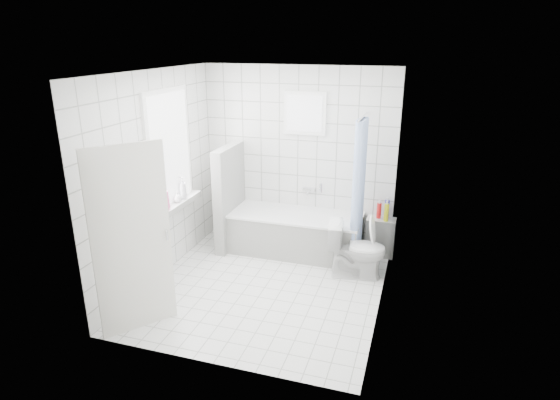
% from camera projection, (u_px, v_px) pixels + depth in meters
% --- Properties ---
extents(ground, '(3.00, 3.00, 0.00)m').
position_uv_depth(ground, '(265.00, 288.00, 5.82)').
color(ground, white).
rests_on(ground, ground).
extents(ceiling, '(3.00, 3.00, 0.00)m').
position_uv_depth(ceiling, '(262.00, 72.00, 4.96)').
color(ceiling, white).
rests_on(ceiling, ground).
extents(wall_back, '(2.80, 0.02, 2.60)m').
position_uv_depth(wall_back, '(298.00, 158.00, 6.74)').
color(wall_back, white).
rests_on(wall_back, ground).
extents(wall_front, '(2.80, 0.02, 2.60)m').
position_uv_depth(wall_front, '(206.00, 239.00, 4.04)').
color(wall_front, white).
rests_on(wall_front, ground).
extents(wall_left, '(0.02, 3.00, 2.60)m').
position_uv_depth(wall_left, '(157.00, 178.00, 5.78)').
color(wall_left, white).
rests_on(wall_left, ground).
extents(wall_right, '(0.02, 3.00, 2.60)m').
position_uv_depth(wall_right, '(387.00, 200.00, 4.99)').
color(wall_right, white).
rests_on(wall_right, ground).
extents(window_left, '(0.01, 0.90, 1.40)m').
position_uv_depth(window_left, '(170.00, 149.00, 5.94)').
color(window_left, white).
rests_on(window_left, wall_left).
extents(window_back, '(0.50, 0.01, 0.50)m').
position_uv_depth(window_back, '(304.00, 114.00, 6.46)').
color(window_back, white).
rests_on(window_back, wall_back).
extents(window_sill, '(0.18, 1.02, 0.08)m').
position_uv_depth(window_sill, '(178.00, 204.00, 6.17)').
color(window_sill, white).
rests_on(window_sill, wall_left).
extents(door, '(0.52, 0.65, 2.00)m').
position_uv_depth(door, '(132.00, 241.00, 4.72)').
color(door, silver).
rests_on(door, ground).
extents(bathtub, '(1.85, 0.77, 0.58)m').
position_uv_depth(bathtub, '(296.00, 233.00, 6.71)').
color(bathtub, white).
rests_on(bathtub, ground).
extents(partition_wall, '(0.15, 0.85, 1.50)m').
position_uv_depth(partition_wall, '(230.00, 197.00, 6.79)').
color(partition_wall, white).
rests_on(partition_wall, ground).
extents(tiled_ledge, '(0.40, 0.24, 0.55)m').
position_uv_depth(tiled_ledge, '(380.00, 237.00, 6.61)').
color(tiled_ledge, white).
rests_on(tiled_ledge, ground).
extents(toilet, '(0.79, 0.52, 0.75)m').
position_uv_depth(toilet, '(357.00, 250.00, 5.99)').
color(toilet, white).
rests_on(toilet, ground).
extents(curtain_rod, '(0.02, 0.80, 0.02)m').
position_uv_depth(curtain_rod, '(363.00, 117.00, 5.88)').
color(curtain_rod, silver).
rests_on(curtain_rod, wall_back).
extents(shower_curtain, '(0.14, 0.48, 1.78)m').
position_uv_depth(shower_curtain, '(357.00, 188.00, 6.06)').
color(shower_curtain, '#4670CD').
rests_on(shower_curtain, curtain_rod).
extents(tub_faucet, '(0.18, 0.06, 0.06)m').
position_uv_depth(tub_faucet, '(309.00, 190.00, 6.80)').
color(tub_faucet, silver).
rests_on(tub_faucet, wall_back).
extents(sill_bottles, '(0.18, 0.61, 0.33)m').
position_uv_depth(sill_bottles, '(173.00, 194.00, 6.01)').
color(sill_bottles, silver).
rests_on(sill_bottles, window_sill).
extents(ledge_bottles, '(0.17, 0.15, 0.28)m').
position_uv_depth(ledge_bottles, '(384.00, 211.00, 6.46)').
color(ledge_bottles, red).
rests_on(ledge_bottles, tiled_ledge).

